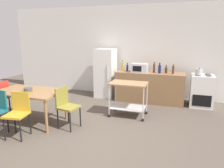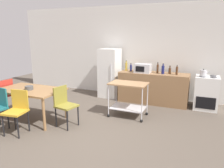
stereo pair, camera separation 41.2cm
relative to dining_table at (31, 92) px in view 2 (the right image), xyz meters
name	(u,v)px [view 2 (the right image)]	position (x,y,z in m)	size (l,w,h in m)	color
ground_plane	(82,133)	(1.46, -0.17, -0.67)	(12.00, 12.00, 0.00)	brown
back_wall	(131,51)	(1.46, 3.03, 0.78)	(8.40, 0.12, 2.90)	silver
kitchen_counter	(153,88)	(2.36, 2.43, -0.22)	(2.00, 0.64, 0.90)	olive
dining_table	(31,92)	(0.00, 0.00, 0.00)	(1.50, 0.90, 0.75)	olive
chair_mustard	(17,109)	(0.25, -0.67, -0.15)	(0.46, 0.46, 0.89)	gold
chair_olive	(64,103)	(0.94, 0.00, -0.15)	(0.47, 0.47, 0.89)	olive
chair_red	(4,94)	(-0.94, 0.05, -0.15)	(0.42, 0.42, 0.89)	#B72D23
stove_oven	(206,93)	(3.81, 2.45, -0.22)	(0.60, 0.61, 0.92)	white
refrigerator	(110,73)	(0.91, 2.53, 0.10)	(0.60, 0.63, 1.55)	white
kitchen_cart	(128,94)	(2.04, 1.09, -0.10)	(0.91, 0.57, 0.85)	#A37A51
bottle_soy_sauce	(126,66)	(1.49, 2.48, 0.36)	(0.07, 0.07, 0.31)	gold
bottle_vinegar	(131,68)	(1.65, 2.45, 0.33)	(0.06, 0.06, 0.25)	navy
microwave	(143,68)	(2.06, 2.33, 0.36)	(0.46, 0.35, 0.26)	silver
bottle_soda	(158,68)	(2.47, 2.45, 0.36)	(0.06, 0.06, 0.31)	#4C2D19
bottle_sparkling_water	(163,70)	(2.64, 2.36, 0.35)	(0.08, 0.08, 0.30)	navy
bottle_olive_oil	(170,71)	(2.81, 2.44, 0.32)	(0.07, 0.07, 0.23)	#4C2D19
bottle_hot_sauce	(177,71)	(3.01, 2.38, 0.35)	(0.06, 0.06, 0.27)	#4C2D19
fruit_bowl	(29,88)	(0.02, -0.06, 0.12)	(0.19, 0.19, 0.09)	#4C4C4C
kettle	(203,73)	(3.70, 2.35, 0.33)	(0.24, 0.17, 0.19)	silver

